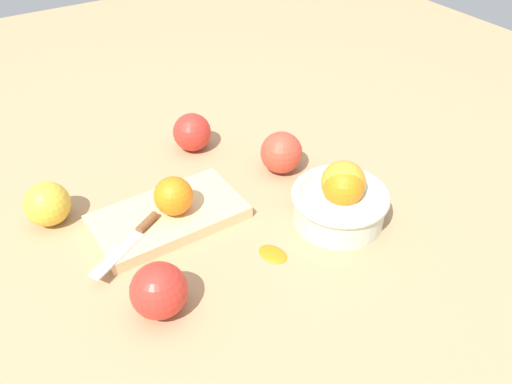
% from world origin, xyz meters
% --- Properties ---
extents(ground_plane, '(2.40, 2.40, 0.00)m').
position_xyz_m(ground_plane, '(0.00, 0.00, 0.00)').
color(ground_plane, tan).
extents(bowl, '(0.17, 0.17, 0.11)m').
position_xyz_m(bowl, '(-0.19, 0.16, 0.05)').
color(bowl, beige).
rests_on(bowl, ground_plane).
extents(cutting_board, '(0.26, 0.15, 0.02)m').
position_xyz_m(cutting_board, '(0.07, 0.01, 0.01)').
color(cutting_board, '#DBB77F').
rests_on(cutting_board, ground_plane).
extents(orange_on_board, '(0.07, 0.07, 0.07)m').
position_xyz_m(orange_on_board, '(0.06, 0.01, 0.06)').
color(orange_on_board, orange).
rests_on(orange_on_board, cutting_board).
extents(knife, '(0.14, 0.09, 0.01)m').
position_xyz_m(knife, '(0.14, 0.04, 0.03)').
color(knife, silver).
rests_on(knife, cutting_board).
extents(apple_mid_left, '(0.08, 0.08, 0.08)m').
position_xyz_m(apple_mid_left, '(-0.18, -0.02, 0.04)').
color(apple_mid_left, '#D6422D').
rests_on(apple_mid_left, ground_plane).
extents(apple_front_left, '(0.08, 0.08, 0.08)m').
position_xyz_m(apple_front_left, '(-0.07, -0.18, 0.04)').
color(apple_front_left, red).
rests_on(apple_front_left, ground_plane).
extents(apple_back_right, '(0.08, 0.08, 0.08)m').
position_xyz_m(apple_back_right, '(0.16, 0.18, 0.04)').
color(apple_back_right, red).
rests_on(apple_back_right, ground_plane).
extents(apple_front_right, '(0.08, 0.08, 0.08)m').
position_xyz_m(apple_front_right, '(0.24, -0.10, 0.04)').
color(apple_front_right, gold).
rests_on(apple_front_right, ground_plane).
extents(citrus_peel, '(0.05, 0.06, 0.01)m').
position_xyz_m(citrus_peel, '(-0.04, 0.17, 0.00)').
color(citrus_peel, orange).
rests_on(citrus_peel, ground_plane).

